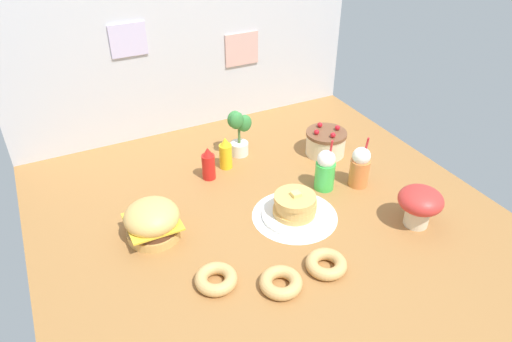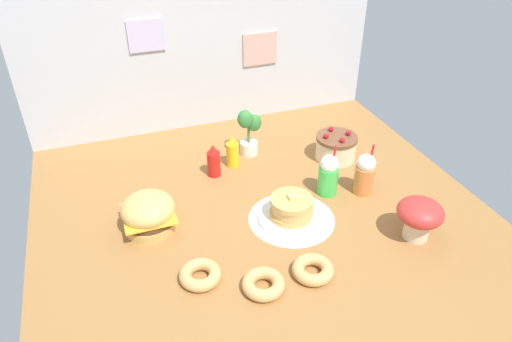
% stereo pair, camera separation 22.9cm
% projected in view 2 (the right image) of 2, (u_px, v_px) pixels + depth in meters
% --- Properties ---
extents(ground_plane, '(2.16, 2.10, 0.02)m').
position_uv_depth(ground_plane, '(265.00, 218.00, 2.29)').
color(ground_plane, '#9E6B38').
extents(back_wall, '(2.16, 0.04, 0.92)m').
position_uv_depth(back_wall, '(205.00, 55.00, 2.85)').
color(back_wall, silver).
rests_on(back_wall, ground_plane).
extents(doily_mat, '(0.42, 0.42, 0.00)m').
position_uv_depth(doily_mat, '(291.00, 219.00, 2.27)').
color(doily_mat, white).
rests_on(doily_mat, ground_plane).
extents(burger, '(0.25, 0.25, 0.18)m').
position_uv_depth(burger, '(148.00, 213.00, 2.17)').
color(burger, '#DBA859').
rests_on(burger, ground_plane).
extents(pancake_stack, '(0.32, 0.32, 0.14)m').
position_uv_depth(pancake_stack, '(292.00, 210.00, 2.24)').
color(pancake_stack, white).
rests_on(pancake_stack, doily_mat).
extents(layer_cake, '(0.24, 0.24, 0.17)m').
position_uv_depth(layer_cake, '(336.00, 147.00, 2.70)').
color(layer_cake, beige).
rests_on(layer_cake, ground_plane).
extents(ketchup_bottle, '(0.07, 0.07, 0.19)m').
position_uv_depth(ketchup_bottle, '(214.00, 161.00, 2.54)').
color(ketchup_bottle, red).
rests_on(ketchup_bottle, ground_plane).
extents(mustard_bottle, '(0.07, 0.07, 0.19)m').
position_uv_depth(mustard_bottle, '(233.00, 152.00, 2.62)').
color(mustard_bottle, yellow).
rests_on(mustard_bottle, ground_plane).
extents(cream_soda_cup, '(0.10, 0.10, 0.28)m').
position_uv_depth(cream_soda_cup, '(328.00, 175.00, 2.39)').
color(cream_soda_cup, green).
rests_on(cream_soda_cup, ground_plane).
extents(orange_float_cup, '(0.10, 0.10, 0.28)m').
position_uv_depth(orange_float_cup, '(365.00, 174.00, 2.40)').
color(orange_float_cup, orange).
rests_on(orange_float_cup, ground_plane).
extents(donut_pink_glaze, '(0.18, 0.18, 0.05)m').
position_uv_depth(donut_pink_glaze, '(200.00, 274.00, 1.93)').
color(donut_pink_glaze, tan).
rests_on(donut_pink_glaze, ground_plane).
extents(donut_chocolate, '(0.18, 0.18, 0.05)m').
position_uv_depth(donut_chocolate, '(263.00, 284.00, 1.89)').
color(donut_chocolate, tan).
rests_on(donut_chocolate, ground_plane).
extents(donut_vanilla, '(0.18, 0.18, 0.05)m').
position_uv_depth(donut_vanilla, '(313.00, 269.00, 1.95)').
color(donut_vanilla, tan).
rests_on(donut_vanilla, ground_plane).
extents(potted_plant, '(0.14, 0.11, 0.29)m').
position_uv_depth(potted_plant, '(248.00, 130.00, 2.69)').
color(potted_plant, white).
rests_on(potted_plant, ground_plane).
extents(mushroom_stool, '(0.21, 0.21, 0.20)m').
position_uv_depth(mushroom_stool, '(420.00, 215.00, 2.10)').
color(mushroom_stool, beige).
rests_on(mushroom_stool, ground_plane).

